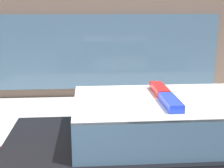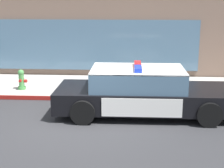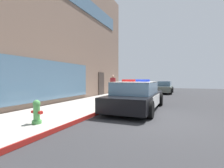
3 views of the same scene
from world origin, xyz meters
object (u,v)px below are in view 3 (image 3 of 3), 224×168
object	(u,v)px
car_down_street	(162,87)
pedestrian_on_sidewalk	(113,85)
police_cruiser	(136,96)
fire_hydrant	(37,112)

from	to	relation	value
car_down_street	pedestrian_on_sidewalk	bearing A→B (deg)	149.86
police_cruiser	fire_hydrant	world-z (taller)	police_cruiser
car_down_street	pedestrian_on_sidewalk	size ratio (longest dim) A/B	2.49
police_cruiser	pedestrian_on_sidewalk	world-z (taller)	pedestrian_on_sidewalk
police_cruiser	fire_hydrant	xyz separation A→B (m)	(-4.28, 2.00, -0.18)
fire_hydrant	pedestrian_on_sidewalk	world-z (taller)	pedestrian_on_sidewalk
car_down_street	pedestrian_on_sidewalk	world-z (taller)	pedestrian_on_sidewalk
fire_hydrant	pedestrian_on_sidewalk	size ratio (longest dim) A/B	0.42
police_cruiser	fire_hydrant	distance (m)	4.73
police_cruiser	car_down_street	distance (m)	10.66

